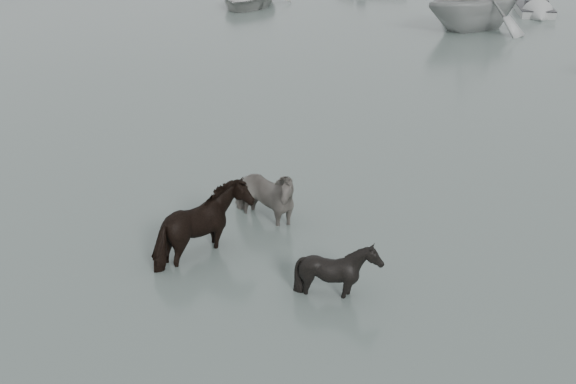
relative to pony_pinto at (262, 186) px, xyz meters
The scene contains 5 objects.
ground 0.88m from the pony_pinto, 72.72° to the right, with size 140.00×140.00×0.00m, color #506059.
pony_pinto is the anchor object (origin of this frame).
pony_dark 1.76m from the pony_pinto, 87.22° to the right, with size 1.61×1.38×1.62m, color black.
pony_black 3.05m from the pony_pinto, 29.20° to the right, with size 0.99×1.12×1.23m, color black.
skiff_mid 28.25m from the pony_pinto, 98.10° to the left, with size 5.28×1.60×0.75m, color #A2A5A2, non-canonical shape.
Camera 1 is at (7.77, -9.67, 6.08)m, focal length 45.00 mm.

